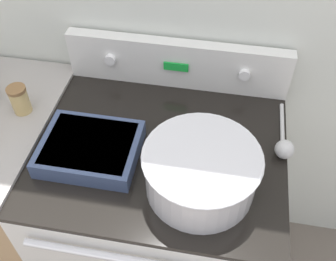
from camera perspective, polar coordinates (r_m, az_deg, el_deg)
name	(u,v)px	position (r m, az deg, el deg)	size (l,w,h in m)	color
stove_range	(162,218)	(1.66, -0.80, -12.55)	(0.81, 0.72, 0.91)	silver
control_panel	(177,64)	(1.46, 1.36, 9.68)	(0.81, 0.07, 0.19)	silver
side_counter	(18,194)	(1.84, -20.94, -8.60)	(0.46, 0.69, 0.93)	tan
mixing_bowl	(201,170)	(1.13, 4.82, -5.68)	(0.34, 0.34, 0.15)	silver
casserole_dish	(90,148)	(1.27, -11.24, -2.48)	(0.31, 0.25, 0.06)	#38476B
ladle	(284,146)	(1.31, 16.50, -2.13)	(0.06, 0.26, 0.06)	#B7B7B7
spice_jar_brown_cap	(20,99)	(1.45, -20.74, 4.23)	(0.07, 0.07, 0.10)	tan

